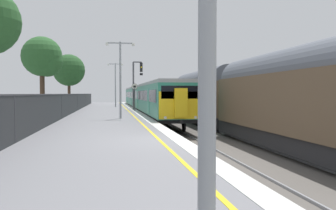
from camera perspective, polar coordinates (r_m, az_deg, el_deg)
name	(u,v)px	position (r m, az deg, el deg)	size (l,w,h in m)	color
ground	(235,154)	(13.67, 11.17, -8.00)	(17.40, 110.00, 1.21)	slate
commuter_train_at_platform	(145,97)	(41.72, -3.81, 1.27)	(2.83, 42.60, 3.81)	#2D846B
freight_train_adjacent_track	(233,95)	(23.61, 10.82, 1.57)	(2.60, 29.97, 4.76)	#232326
signal_gantry	(136,80)	(37.15, -5.39, 4.23)	(1.10, 0.24, 5.20)	#47474C
speed_limit_sign	(135,94)	(33.86, -5.58, 1.91)	(0.59, 0.08, 2.73)	#59595B
platform_lamp_mid	(120,73)	(24.06, -7.96, 5.31)	(2.00, 0.20, 5.34)	#93999E
platform_lamp_far	(115,81)	(45.54, -8.77, 3.95)	(2.00, 0.20, 5.72)	#93999E
platform_back_fence	(14,118)	(13.03, -24.26, -1.94)	(0.07, 99.00, 1.72)	#282B2D
background_tree_left	(43,58)	(31.55, -20.05, 7.32)	(3.46, 3.42, 6.65)	#473323
background_tree_right	(69,71)	(45.03, -16.17, 5.48)	(3.99, 3.99, 6.68)	#473323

